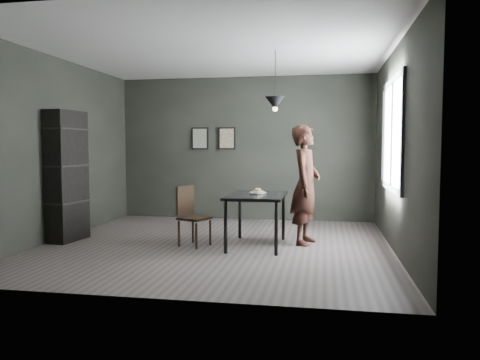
% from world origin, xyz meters
% --- Properties ---
extents(ground, '(5.00, 5.00, 0.00)m').
position_xyz_m(ground, '(0.00, 0.00, 0.00)').
color(ground, '#3D3734').
rests_on(ground, ground).
extents(back_wall, '(5.00, 0.10, 2.80)m').
position_xyz_m(back_wall, '(0.00, 2.50, 1.40)').
color(back_wall, black).
rests_on(back_wall, ground).
extents(ceiling, '(5.00, 5.00, 0.02)m').
position_xyz_m(ceiling, '(0.00, 0.00, 2.80)').
color(ceiling, silver).
rests_on(ceiling, ground).
extents(window_assembly, '(0.04, 1.96, 1.56)m').
position_xyz_m(window_assembly, '(2.47, 0.20, 1.60)').
color(window_assembly, white).
rests_on(window_assembly, ground).
extents(cafe_table, '(0.80, 1.20, 0.75)m').
position_xyz_m(cafe_table, '(0.60, 0.00, 0.67)').
color(cafe_table, black).
rests_on(cafe_table, ground).
extents(white_plate, '(0.23, 0.23, 0.01)m').
position_xyz_m(white_plate, '(0.60, 0.10, 0.76)').
color(white_plate, white).
rests_on(white_plate, cafe_table).
extents(donut_pile, '(0.17, 0.17, 0.07)m').
position_xyz_m(donut_pile, '(0.60, 0.10, 0.79)').
color(donut_pile, beige).
rests_on(donut_pile, white_plate).
extents(woman, '(0.52, 0.70, 1.75)m').
position_xyz_m(woman, '(1.29, 0.30, 0.87)').
color(woman, black).
rests_on(woman, ground).
extents(wood_chair, '(0.49, 0.49, 0.87)m').
position_xyz_m(wood_chair, '(-0.35, -0.11, 0.49)').
color(wood_chair, black).
rests_on(wood_chair, ground).
extents(shelf_unit, '(0.45, 0.70, 1.97)m').
position_xyz_m(shelf_unit, '(-2.32, -0.10, 0.99)').
color(shelf_unit, black).
rests_on(shelf_unit, ground).
extents(pendant_lamp, '(0.28, 0.28, 0.86)m').
position_xyz_m(pendant_lamp, '(0.85, 0.10, 2.05)').
color(pendant_lamp, black).
rests_on(pendant_lamp, ground).
extents(framed_print_left, '(0.34, 0.04, 0.44)m').
position_xyz_m(framed_print_left, '(-0.90, 2.47, 1.60)').
color(framed_print_left, black).
rests_on(framed_print_left, ground).
extents(framed_print_right, '(0.34, 0.04, 0.44)m').
position_xyz_m(framed_print_right, '(-0.35, 2.47, 1.60)').
color(framed_print_right, black).
rests_on(framed_print_right, ground).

